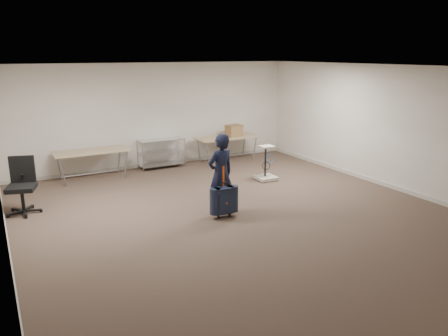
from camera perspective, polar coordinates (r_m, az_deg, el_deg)
ground at (r=8.44m, az=2.11°, el=-6.35°), size 9.00×9.00×0.00m
room_shell at (r=9.57m, az=-2.11°, el=-3.44°), size 8.00×9.00×9.00m
folding_table_left at (r=11.17m, az=-16.92°, el=1.93°), size 1.80×0.75×0.73m
folding_table_right at (r=12.47m, az=0.39°, el=3.88°), size 1.80×0.75×0.73m
wire_shelf at (r=11.97m, az=-8.18°, el=2.09°), size 1.22×0.47×0.80m
person at (r=8.38m, az=-0.43°, el=-0.81°), size 0.63×0.48×1.58m
suitcase at (r=8.28m, az=-0.00°, el=-4.23°), size 0.38×0.24×1.01m
office_chair at (r=9.39m, az=-24.78°, el=-3.38°), size 0.67×0.67×1.10m
equipment_cart at (r=10.79m, az=5.53°, el=-0.40°), size 0.49×0.49×0.86m
cardboard_box at (r=12.54m, az=1.30°, el=4.92°), size 0.47×0.38×0.32m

